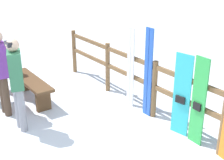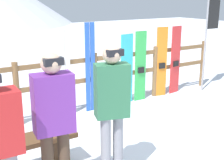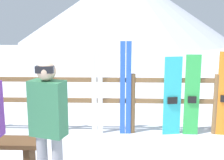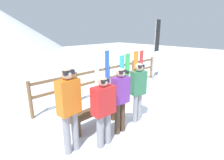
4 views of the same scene
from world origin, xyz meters
name	(u,v)px [view 4 (image 4 of 4)]	position (x,y,z in m)	size (l,w,h in m)	color
ground_plane	(149,107)	(0.00, 0.00, 0.00)	(40.00, 40.00, 0.00)	white
fence	(109,76)	(0.00, 1.91, 0.66)	(6.06, 0.10, 1.09)	brown
bench	(95,114)	(-1.99, 0.34, 0.35)	(1.51, 0.36, 0.47)	brown
person_plaid_green	(138,88)	(-1.00, -0.26, 0.95)	(0.43, 0.32, 1.62)	gray
person_orange	(69,105)	(-2.93, -0.08, 1.04)	(0.45, 0.27, 1.78)	gray
person_purple	(120,96)	(-1.72, -0.30, 0.94)	(0.43, 0.27, 1.61)	#4C3828
person_red	(104,108)	(-2.33, -0.39, 0.88)	(0.48, 0.28, 1.54)	gray
ski_pair_white	(97,76)	(-0.63, 1.85, 0.79)	(0.20, 0.02, 1.58)	white
ski_pair_blue	(107,73)	(-0.13, 1.85, 0.84)	(0.19, 0.02, 1.68)	blue
snowboard_cyan	(122,73)	(0.70, 1.85, 0.70)	(0.32, 0.10, 1.41)	#2DBFCC
snowboard_green	(127,71)	(1.05, 1.85, 0.72)	(0.26, 0.06, 1.45)	green
snowboard_orange	(136,68)	(1.61, 1.85, 0.75)	(0.26, 0.09, 1.50)	orange
snowboard_red	(141,67)	(2.02, 1.85, 0.75)	(0.30, 0.09, 1.50)	red
rental_flag	(156,42)	(2.79, 1.61, 1.83)	(0.40, 0.04, 2.85)	#99999E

